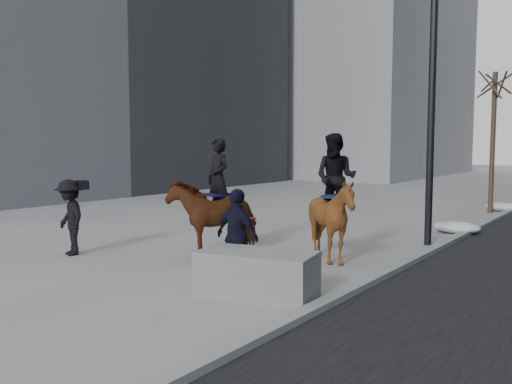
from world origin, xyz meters
The scene contains 11 objects.
ground centered at (0.00, 0.00, 0.00)m, with size 120.00×120.00×0.00m, color gray.
curb centered at (3.00, 10.00, 0.06)m, with size 0.25×90.00×0.12m, color gray.
building_left centered at (-19.00, 10.00, 10.00)m, with size 12.00×26.00×20.00m, color #595960.
planter centered at (1.80, -1.28, 0.39)m, with size 1.94×0.97×0.78m, color gray.
tree_near centered at (2.40, 12.83, 2.88)m, with size 1.20×1.20×5.75m, color #32281D, non-canonical shape.
mounted_left centered at (-1.05, 1.02, 1.00)m, with size 1.51×2.27×2.70m.
mounted_right centered at (1.59, 1.82, 1.12)m, with size 1.72×1.87×2.80m.
feeder centered at (1.00, -0.78, 0.88)m, with size 1.08×0.94×1.75m.
camera_crew centered at (-3.72, -0.98, 0.89)m, with size 1.29×0.99×1.75m.
lamppost centered at (2.60, 5.13, 4.99)m, with size 0.25×0.94×9.09m.
snow_piles centered at (2.70, 10.36, 0.17)m, with size 1.32×7.06×0.34m.
Camera 1 is at (6.98, -8.53, 2.58)m, focal length 38.00 mm.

